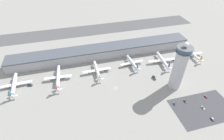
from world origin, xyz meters
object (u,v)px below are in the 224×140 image
Objects in this scene: control_tower at (179,67)px; airplane_gate_alpha at (14,85)px; service_truck_catering at (154,78)px; airplane_gate_bravo at (58,77)px; airplane_gate_echo at (163,60)px; car_navy_sedan at (185,101)px; car_grey_coupe at (203,108)px; airplane_gate_delta at (132,63)px; airplane_gate_foxtrot at (193,54)px; service_truck_fuel at (30,85)px; car_maroon_suv at (206,97)px; airplane_gate_charlie at (97,70)px; car_yellow_taxi at (175,104)px; service_truck_water at (106,69)px; car_silver_sedan at (212,119)px; service_truck_baggage at (174,61)px.

airplane_gate_alpha is at bearing 165.88° from control_tower.
airplane_gate_alpha is 5.66× the size of service_truck_catering.
airplane_gate_echo is (141.66, 0.21, -0.20)m from airplane_gate_bravo.
car_navy_sedan is 18.22m from car_grey_coupe.
car_navy_sedan is (34.15, -76.63, -3.72)m from airplane_gate_delta.
airplane_gate_foxtrot is 5.79× the size of service_truck_fuel.
car_maroon_suv is at bearing -0.85° from car_navy_sedan.
airplane_gate_charlie is at bearing 156.85° from service_truck_catering.
airplane_gate_delta is 7.63× the size of car_yellow_taxi.
airplane_gate_charlie is at bearing -164.98° from service_truck_water.
airplane_gate_foxtrot is at bearing 65.38° from car_silver_sedan.
airplane_gate_delta reaches higher than car_silver_sedan.
control_tower is 12.74× the size of car_silver_sedan.
airplane_gate_echo is (43.03, -5.57, 0.10)m from airplane_gate_delta.
car_navy_sedan is at bearing -128.63° from airplane_gate_foxtrot.
airplane_gate_bravo is at bearing -176.64° from airplane_gate_delta.
service_truck_fuel is at bearing -178.88° from airplane_gate_foxtrot.
airplane_gate_alpha reaches higher than service_truck_fuel.
airplane_gate_delta is (149.19, 5.43, 0.30)m from airplane_gate_alpha.
control_tower is 37.09m from service_truck_catering.
airplane_gate_foxtrot is 7.91× the size of car_silver_sedan.
airplane_gate_alpha is 9.47× the size of car_grey_coupe.
control_tower is 9.29× the size of service_truck_water.
service_truck_water is at bearing 176.49° from airplane_gate_echo.
service_truck_catering is at bearing -158.28° from airplane_gate_foxtrot.
airplane_gate_foxtrot reaches higher than service_truck_water.
airplane_gate_alpha reaches higher than car_maroon_suv.
control_tower is 1.61× the size of airplane_gate_foxtrot.
car_silver_sedan is 30.01m from car_navy_sedan.
airplane_gate_alpha is 213.49m from car_grey_coupe.
airplane_gate_charlie is at bearing 134.11° from car_yellow_taxi.
airplane_gate_bravo is at bearing -178.19° from airplane_gate_charlie.
airplane_gate_bravo reaches higher than service_truck_catering.
car_grey_coupe is at bearing -46.79° from service_truck_water.
car_silver_sedan is at bearing -51.09° from service_truck_water.
car_maroon_suv is at bearing -51.98° from airplane_gate_delta.
airplane_gate_echo is at bearing 92.71° from car_grey_coupe.
service_truck_baggage is (208.96, -2.24, -3.17)m from airplane_gate_alpha.
airplane_gate_bravo is at bearing -179.92° from airplane_gate_echo.
car_yellow_taxi is at bearing -22.80° from airplane_gate_alpha.
control_tower reaches higher than service_truck_catering.
airplane_gate_delta is 7.40× the size of car_navy_sedan.
airplane_gate_alpha is 169.05m from service_truck_catering.
airplane_gate_foxtrot is 81.34m from service_truck_catering.
airplane_gate_delta is 60.36m from service_truck_baggage.
airplane_gate_delta is at bearing 114.02° from car_navy_sedan.
airplane_gate_alpha reaches higher than car_navy_sedan.
service_truck_baggage is 1.56× the size of car_navy_sedan.
car_maroon_suv is (-32.87, -74.13, -3.72)m from airplane_gate_foxtrot.
airplane_gate_foxtrot is 111.11m from car_silver_sedan.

